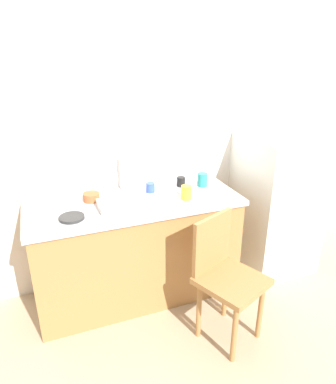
{
  "coord_description": "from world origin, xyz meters",
  "views": [
    {
      "loc": [
        -1.06,
        -1.68,
        1.91
      ],
      "look_at": [
        -0.18,
        0.6,
        0.89
      ],
      "focal_mm": 32.57,
      "sensor_mm": 36.0,
      "label": 1
    }
  ],
  "objects": [
    {
      "name": "countertop",
      "position": [
        -0.43,
        0.65,
        0.82
      ],
      "size": [
        1.61,
        0.64,
        0.04
      ],
      "primitive_type": "cube",
      "color": "#B7B7BC",
      "rests_on": "cabinet_base"
    },
    {
      "name": "cabinet_base",
      "position": [
        -0.43,
        0.65,
        0.4
      ],
      "size": [
        1.57,
        0.6,
        0.8
      ],
      "primitive_type": "cube",
      "color": "#A87542",
      "rests_on": "ground_plane"
    },
    {
      "name": "cup_yellow",
      "position": [
        -0.06,
        0.53,
        0.9
      ],
      "size": [
        0.08,
        0.08,
        0.11
      ],
      "primitive_type": "cylinder",
      "color": "yellow",
      "rests_on": "countertop"
    },
    {
      "name": "back_wall",
      "position": [
        0.0,
        1.0,
        1.21
      ],
      "size": [
        4.8,
        0.1,
        2.43
      ],
      "primitive_type": "cube",
      "color": "white",
      "rests_on": "ground_plane"
    },
    {
      "name": "refrigerator",
      "position": [
        0.87,
        0.63,
        0.62
      ],
      "size": [
        0.61,
        0.64,
        1.23
      ],
      "primitive_type": "cube",
      "color": "silver",
      "rests_on": "ground_plane"
    },
    {
      "name": "faucet",
      "position": [
        -0.46,
        0.9,
        0.98
      ],
      "size": [
        0.02,
        0.02,
        0.28
      ],
      "primitive_type": "cylinder",
      "color": "#B7B7BC",
      "rests_on": "countertop"
    },
    {
      "name": "hotplate",
      "position": [
        -0.91,
        0.51,
        0.85
      ],
      "size": [
        0.17,
        0.17,
        0.02
      ],
      "primitive_type": "cylinder",
      "color": "#2D2D2D",
      "rests_on": "countertop"
    },
    {
      "name": "terracotta_bowl",
      "position": [
        -0.73,
        0.76,
        0.87
      ],
      "size": [
        0.12,
        0.12,
        0.06
      ],
      "primitive_type": "cylinder",
      "color": "#B25B33",
      "rests_on": "countertop"
    },
    {
      "name": "dish_tray",
      "position": [
        -0.58,
        0.57,
        0.87
      ],
      "size": [
        0.28,
        0.2,
        0.05
      ],
      "primitive_type": "cube",
      "color": "white",
      "rests_on": "countertop"
    },
    {
      "name": "ground_plane",
      "position": [
        0.0,
        0.0,
        0.0
      ],
      "size": [
        8.0,
        8.0,
        0.0
      ],
      "primitive_type": "plane",
      "color": "tan"
    },
    {
      "name": "cup_black",
      "position": [
        0.01,
        0.8,
        0.88
      ],
      "size": [
        0.07,
        0.07,
        0.08
      ],
      "primitive_type": "cylinder",
      "color": "black",
      "rests_on": "countertop"
    },
    {
      "name": "chair",
      "position": [
        0.0,
        0.0,
        0.5
      ],
      "size": [
        0.52,
        0.52,
        0.89
      ],
      "rotation": [
        0.0,
        0.0,
        0.4
      ],
      "color": "#A87542",
      "rests_on": "ground_plane"
    },
    {
      "name": "cup_teal",
      "position": [
        0.18,
        0.73,
        0.9
      ],
      "size": [
        0.08,
        0.08,
        0.11
      ],
      "primitive_type": "cylinder",
      "color": "teal",
      "rests_on": "countertop"
    },
    {
      "name": "cup_blue",
      "position": [
        -0.27,
        0.77,
        0.88
      ],
      "size": [
        0.07,
        0.07,
        0.08
      ],
      "primitive_type": "cylinder",
      "color": "blue",
      "rests_on": "countertop"
    }
  ]
}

